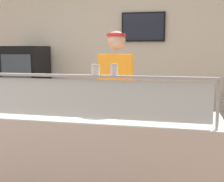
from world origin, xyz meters
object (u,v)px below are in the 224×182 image
at_px(worker_figure, 116,97).
at_px(drink_fridge, 27,94).
at_px(pizza_tray, 99,113).
at_px(parmesan_shaker, 95,70).
at_px(pizza_server, 97,111).
at_px(pepper_flake_shaker, 114,70).

distance_m(worker_figure, drink_fridge, 2.15).
bearing_deg(pizza_tray, parmesan_shaker, -78.88).
distance_m(pizza_server, parmesan_shaker, 0.50).
xyz_separation_m(pizza_tray, pizza_server, (-0.01, -0.02, 0.02)).
xyz_separation_m(pepper_flake_shaker, worker_figure, (-0.19, 1.00, -0.39)).
bearing_deg(pepper_flake_shaker, worker_figure, 100.73).
relative_size(parmesan_shaker, drink_fridge, 0.05).
bearing_deg(pepper_flake_shaker, drink_fridge, 131.92).
distance_m(pizza_tray, drink_fridge, 2.58).
relative_size(pizza_tray, worker_figure, 0.23).
height_order(pizza_tray, pizza_server, pizza_server).
xyz_separation_m(worker_figure, drink_fridge, (-1.78, 1.19, -0.21)).
xyz_separation_m(pepper_flake_shaker, drink_fridge, (-1.97, 2.19, -0.59)).
distance_m(parmesan_shaker, worker_figure, 1.07).
relative_size(pizza_tray, parmesan_shaker, 4.76).
height_order(pepper_flake_shaker, worker_figure, worker_figure).
height_order(pepper_flake_shaker, drink_fridge, drink_fridge).
bearing_deg(pizza_tray, pizza_server, -118.12).
bearing_deg(parmesan_shaker, pizza_server, 103.83).
bearing_deg(pizza_tray, drink_fridge, 133.00).
height_order(parmesan_shaker, worker_figure, worker_figure).
height_order(pizza_tray, pepper_flake_shaker, pepper_flake_shaker).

